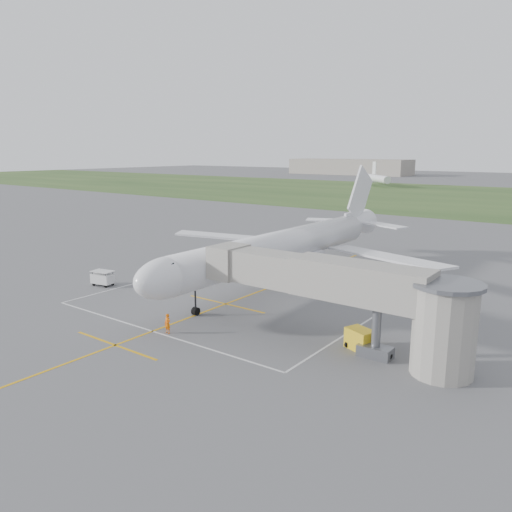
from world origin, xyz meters
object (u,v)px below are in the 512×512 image
Objects in this scene: gpu_unit at (360,339)px; baggage_cart at (103,278)px; ramp_worker_nose at (168,324)px; ramp_worker_wing at (227,263)px; airliner at (284,247)px; jet_bridge at (350,293)px.

baggage_cart is (-32.64, -0.33, 0.08)m from gpu_unit.
gpu_unit is 0.94× the size of baggage_cart.
ramp_worker_nose is at bearing -134.19° from gpu_unit.
ramp_worker_nose is (17.69, -6.38, -0.03)m from baggage_cart.
baggage_cart reaches higher than ramp_worker_wing.
ramp_worker_wing is at bearing 116.89° from ramp_worker_nose.
airliner is 21.55m from gpu_unit.
ramp_worker_nose is at bearing -85.98° from airliner.
baggage_cart is 18.81m from ramp_worker_nose.
jet_bridge is at bearing -111.26° from gpu_unit.
ramp_worker_wing is (-26.36, 14.87, -0.01)m from gpu_unit.
gpu_unit is (16.38, -13.54, -3.57)m from airliner.
ramp_worker_wing is (-11.41, 21.59, -0.05)m from ramp_worker_nose.
jet_bridge reaches higher than ramp_worker_wing.
jet_bridge is at bearing -10.85° from baggage_cart.
baggage_cart is 1.69× the size of ramp_worker_wing.
gpu_unit is at bearing -160.76° from ramp_worker_wing.
baggage_cart reaches higher than gpu_unit.
airliner is at bearing 162.03° from gpu_unit.
ramp_worker_wing is at bearing 57.37° from baggage_cart.
baggage_cart is 16.45m from ramp_worker_wing.
ramp_worker_nose is (-14.95, -6.72, 0.05)m from gpu_unit.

